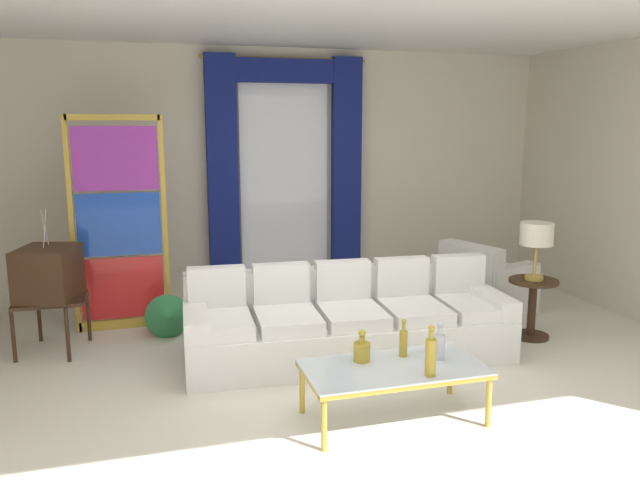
{
  "coord_description": "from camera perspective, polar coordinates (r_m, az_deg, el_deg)",
  "views": [
    {
      "loc": [
        -1.5,
        -4.57,
        2.12
      ],
      "look_at": [
        0.08,
        0.9,
        1.05
      ],
      "focal_mm": 35.18,
      "sensor_mm": 36.0,
      "label": 1
    }
  ],
  "objects": [
    {
      "name": "bottle_crystal_tall",
      "position": [
        4.63,
        3.83,
        -9.96
      ],
      "size": [
        0.12,
        0.12,
        0.24
      ],
      "color": "gold",
      "rests_on": "coffee_table"
    },
    {
      "name": "vintage_tv",
      "position": [
        6.31,
        -23.48,
        -3.0
      ],
      "size": [
        0.64,
        0.7,
        1.35
      ],
      "color": "#382314",
      "rests_on": "ground"
    },
    {
      "name": "bottle_blue_decanter",
      "position": [
        4.72,
        10.82,
        -9.31
      ],
      "size": [
        0.08,
        0.08,
        0.29
      ],
      "color": "silver",
      "rests_on": "coffee_table"
    },
    {
      "name": "bottle_ruby_flask",
      "position": [
        4.41,
        10.03,
        -10.27
      ],
      "size": [
        0.08,
        0.08,
        0.36
      ],
      "color": "gold",
      "rests_on": "coffee_table"
    },
    {
      "name": "couch_white_long",
      "position": [
        5.79,
        2.45,
        -7.61
      ],
      "size": [
        2.97,
        1.09,
        0.86
      ],
      "color": "white",
      "rests_on": "ground"
    },
    {
      "name": "peacock_figurine",
      "position": [
        6.41,
        -13.69,
        -6.9
      ],
      "size": [
        0.44,
        0.6,
        0.5
      ],
      "color": "beige",
      "rests_on": "ground"
    },
    {
      "name": "bottle_amber_squat",
      "position": [
        4.74,
        7.59,
        -9.12
      ],
      "size": [
        0.06,
        0.06,
        0.29
      ],
      "color": "gold",
      "rests_on": "coffee_table"
    },
    {
      "name": "round_side_table",
      "position": [
        6.59,
        18.75,
        -5.45
      ],
      "size": [
        0.48,
        0.48,
        0.59
      ],
      "color": "#382314",
      "rests_on": "ground"
    },
    {
      "name": "table_lamp_brass",
      "position": [
        6.45,
        19.11,
        0.31
      ],
      "size": [
        0.32,
        0.32,
        0.57
      ],
      "color": "#B29338",
      "rests_on": "round_side_table"
    },
    {
      "name": "ceiling_slab",
      "position": [
        5.64,
        -0.48,
        19.82
      ],
      "size": [
        8.0,
        7.6,
        0.04
      ],
      "primitive_type": "cube",
      "color": "white"
    },
    {
      "name": "wall_rear",
      "position": [
        7.8,
        -4.96,
        6.06
      ],
      "size": [
        8.0,
        0.12,
        3.0
      ],
      "primitive_type": "cube",
      "color": "beige",
      "rests_on": "ground"
    },
    {
      "name": "armchair_white",
      "position": [
        7.37,
        14.74,
        -4.1
      ],
      "size": [
        1.03,
        1.01,
        0.8
      ],
      "color": "white",
      "rests_on": "ground"
    },
    {
      "name": "coffee_table",
      "position": [
        4.6,
        6.72,
        -11.72
      ],
      "size": [
        1.29,
        0.65,
        0.41
      ],
      "color": "silver",
      "rests_on": "ground"
    },
    {
      "name": "stained_glass_divider",
      "position": [
        6.69,
        -17.78,
        1.01
      ],
      "size": [
        0.95,
        0.05,
        2.2
      ],
      "color": "gold",
      "rests_on": "ground"
    },
    {
      "name": "curtained_window",
      "position": [
        7.67,
        -3.13,
        7.81
      ],
      "size": [
        2.0,
        0.17,
        2.7
      ],
      "color": "white",
      "rests_on": "ground"
    },
    {
      "name": "ground_plane",
      "position": [
        5.25,
        1.98,
        -13.15
      ],
      "size": [
        16.0,
        16.0,
        0.0
      ],
      "primitive_type": "plane",
      "color": "silver"
    }
  ]
}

